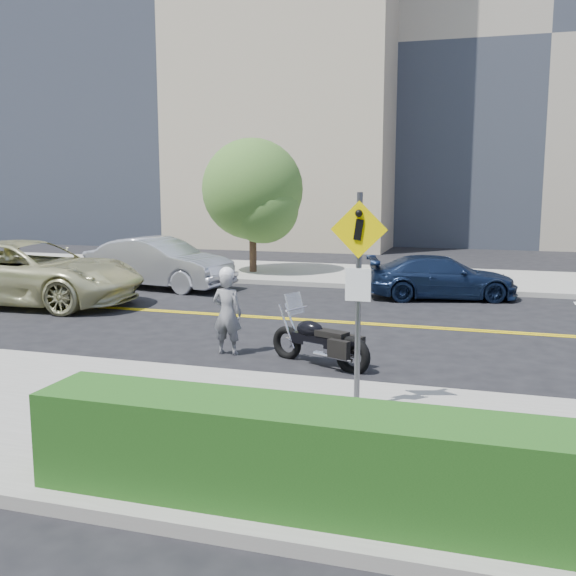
% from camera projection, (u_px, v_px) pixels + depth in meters
% --- Properties ---
extents(ground_plane, '(120.00, 120.00, 0.00)m').
position_uv_depth(ground_plane, '(240.00, 316.00, 16.65)').
color(ground_plane, black).
rests_on(ground_plane, ground).
extents(sidewalk_near, '(60.00, 5.00, 0.15)m').
position_uv_depth(sidewalk_near, '(49.00, 410.00, 9.56)').
color(sidewalk_near, '#9E9B91').
rests_on(sidewalk_near, ground_plane).
extents(sidewalk_far, '(60.00, 5.00, 0.15)m').
position_uv_depth(sidewalk_far, '(317.00, 274.00, 23.71)').
color(sidewalk_far, '#9E9B91').
rests_on(sidewalk_far, ground_plane).
extents(building_left, '(22.00, 14.00, 25.00)m').
position_uv_depth(building_left, '(213.00, 18.00, 38.37)').
color(building_left, tan).
rests_on(building_left, ground_plane).
extents(building_mid, '(18.00, 14.00, 20.00)m').
position_uv_depth(building_mid, '(542.00, 59.00, 37.29)').
color(building_mid, '#A39984').
rests_on(building_mid, ground_plane).
extents(hedge, '(9.00, 0.90, 1.00)m').
position_uv_depth(hedge, '(489.00, 480.00, 6.02)').
color(hedge, '#235619').
rests_on(hedge, sidewalk_near).
extents(pedestrian_sign, '(0.78, 0.08, 3.00)m').
position_uv_depth(pedestrian_sign, '(358.00, 280.00, 9.16)').
color(pedestrian_sign, '#4C4C51').
rests_on(pedestrian_sign, sidewalk_near).
extents(motorcyclist, '(0.58, 0.38, 1.70)m').
position_uv_depth(motorcyclist, '(227.00, 311.00, 12.84)').
color(motorcyclist, '#ABACB0').
rests_on(motorcyclist, ground).
extents(motorcycle, '(2.16, 1.37, 1.26)m').
position_uv_depth(motorcycle, '(320.00, 331.00, 12.11)').
color(motorcycle, black).
rests_on(motorcycle, ground).
extents(suv, '(6.34, 3.19, 1.72)m').
position_uv_depth(suv, '(29.00, 273.00, 18.14)').
color(suv, beige).
rests_on(suv, ground).
extents(parked_car_silver, '(4.95, 2.37, 1.56)m').
position_uv_depth(parked_car_silver, '(159.00, 263.00, 20.90)').
color(parked_car_silver, '#B1B2B9').
rests_on(parked_car_silver, ground).
extents(parked_car_blue, '(4.48, 2.71, 1.21)m').
position_uv_depth(parked_car_blue, '(442.00, 277.00, 19.04)').
color(parked_car_blue, '#152441').
rests_on(parked_car_blue, ground).
extents(tree_far_a, '(3.49, 3.49, 4.78)m').
position_uv_depth(tree_far_a, '(252.00, 189.00, 23.26)').
color(tree_far_a, '#382619').
rests_on(tree_far_a, ground).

